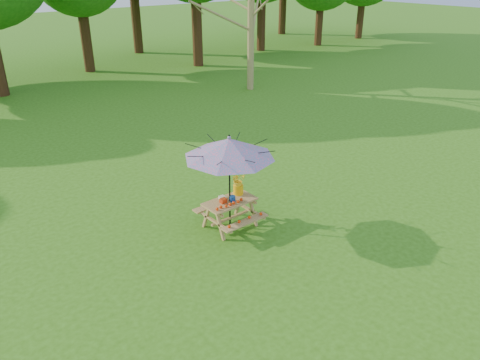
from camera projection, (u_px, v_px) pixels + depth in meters
picnic_table at (230, 214)px, 10.74m from camera, size 1.20×1.32×0.67m
patio_umbrella at (229, 148)px, 10.05m from camera, size 2.27×2.27×2.25m
produce_bins at (227, 199)px, 10.56m from camera, size 0.34×0.37×0.13m
tomatoes_row at (230, 204)px, 10.37m from camera, size 0.77×0.13×0.07m
flower_bucket at (238, 183)px, 10.79m from camera, size 0.37×0.34×0.53m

